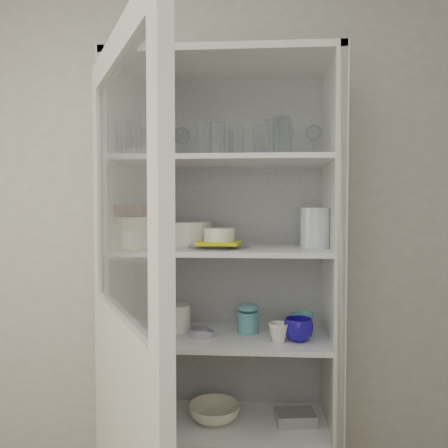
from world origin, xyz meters
The scene contains 36 objects.
wall_back centered at (0.00, 1.50, 1.30)m, with size 3.60×0.02×2.60m, color #B8B4A5.
pantry_cabinet centered at (0.20, 1.34, 0.94)m, with size 1.00×0.45×2.10m.
cupboard_door centered at (-0.08, 0.66, 0.87)m, with size 0.47×0.80×2.00m.
tumbler_0 centered at (-0.21, 1.11, 1.73)m, with size 0.07×0.07×0.14m, color silver.
tumbler_1 centered at (-0.20, 1.15, 1.74)m, with size 0.08×0.08×0.15m, color silver.
tumbler_2 centered at (0.18, 1.15, 1.73)m, with size 0.07×0.07×0.14m, color silver.
tumbler_3 centered at (0.12, 1.14, 1.73)m, with size 0.07×0.07×0.14m, color silver.
tumbler_4 centered at (0.46, 1.16, 1.74)m, with size 0.08×0.08×0.15m, color silver.
tumbler_5 centered at (0.41, 1.14, 1.73)m, with size 0.07×0.07×0.15m, color silver.
tumbler_6 centered at (0.45, 1.12, 1.74)m, with size 0.08×0.08×0.15m, color silver.
tumbler_7 centered at (-0.18, 1.29, 1.72)m, with size 0.06×0.06×0.12m, color silver.
tumbler_8 centered at (-0.18, 1.28, 1.73)m, with size 0.07×0.07×0.14m, color silver.
tumbler_9 centered at (0.21, 1.30, 1.72)m, with size 0.06×0.06×0.13m, color silver.
tumbler_10 centered at (0.25, 1.30, 1.74)m, with size 0.07×0.07×0.15m, color silver.
tumbler_11 centered at (0.36, 1.28, 1.74)m, with size 0.08×0.08×0.15m, color silver.
goblet_0 centered at (-0.01, 1.39, 1.75)m, with size 0.08×0.08×0.18m, color silver, non-canonical shape.
goblet_1 centered at (-0.01, 1.37, 1.75)m, with size 0.08×0.08×0.18m, color silver, non-canonical shape.
goblet_2 centered at (0.48, 1.35, 1.75)m, with size 0.08×0.08×0.18m, color silver, non-canonical shape.
goblet_3 centered at (0.61, 1.35, 1.75)m, with size 0.08×0.08×0.18m, color silver, non-canonical shape.
plate_stack_front centered at (-0.21, 1.23, 1.30)m, with size 0.22×0.22×0.07m, color white.
plate_stack_back centered at (0.02, 1.37, 1.32)m, with size 0.23×0.23×0.11m, color white.
cream_bowl centered at (-0.21, 1.23, 1.37)m, with size 0.22×0.22×0.07m, color #EEE5C0.
terracotta_bowl centered at (-0.21, 1.23, 1.43)m, with size 0.22×0.22×0.05m, color #5A2113.
glass_platter centered at (0.18, 1.25, 1.27)m, with size 0.28×0.28×0.02m, color silver.
yellow_trivet centered at (0.18, 1.25, 1.28)m, with size 0.18×0.18×0.01m, color yellow.
white_ramekin centered at (0.18, 1.25, 1.32)m, with size 0.14×0.14×0.06m, color white.
grey_bowl_stack centered at (0.61, 1.27, 1.35)m, with size 0.13×0.13×0.18m, color silver.
mug_blue centered at (0.53, 1.19, 0.91)m, with size 0.13×0.13×0.10m, color #141591.
mug_teal centered at (0.56, 1.31, 0.91)m, with size 0.10×0.10×0.10m, color #187081.
mug_white centered at (0.44, 1.18, 0.90)m, with size 0.09×0.09×0.08m, color white.
teal_jar centered at (0.31, 1.31, 0.92)m, with size 0.10×0.10×0.12m.
measuring_cups centered at (0.09, 1.23, 0.88)m, with size 0.09×0.09×0.04m, color silver.
white_canister centered at (-0.01, 1.31, 0.92)m, with size 0.11×0.11×0.12m, color white.
cream_dish centered at (0.16, 1.27, 0.50)m, with size 0.24×0.24×0.07m, color #EEE5C0.
tin_box centered at (0.53, 1.26, 0.49)m, with size 0.18×0.12×0.05m, color #AFAFAF.
tumbler_12 centered at (-0.19, 1.17, 1.74)m, with size 0.07×0.07×0.15m, color silver.
Camera 1 is at (0.33, -0.70, 1.45)m, focal length 35.00 mm.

